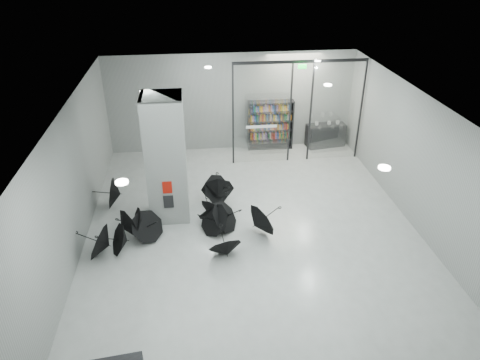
{
  "coord_description": "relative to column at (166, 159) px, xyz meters",
  "views": [
    {
      "loc": [
        -1.68,
        -10.3,
        7.89
      ],
      "look_at": [
        -0.3,
        1.5,
        1.4
      ],
      "focal_mm": 33.26,
      "sensor_mm": 36.0,
      "label": 1
    }
  ],
  "objects": [
    {
      "name": "shop_counter",
      "position": [
        6.48,
        4.72,
        -1.52
      ],
      "size": [
        1.69,
        0.89,
        0.97
      ],
      "primitive_type": "cube",
      "rotation": [
        0.0,
        0.0,
        0.16
      ],
      "color": "black",
      "rests_on": "ground"
    },
    {
      "name": "column",
      "position": [
        0.0,
        0.0,
        0.0
      ],
      "size": [
        1.2,
        1.2,
        4.0
      ],
      "primitive_type": "cube",
      "color": "slate",
      "rests_on": "ground"
    },
    {
      "name": "glass_partition",
      "position": [
        4.89,
        3.5,
        0.18
      ],
      "size": [
        5.06,
        0.08,
        4.0
      ],
      "color": "silver",
      "rests_on": "ground"
    },
    {
      "name": "fire_cabinet",
      "position": [
        0.0,
        -0.62,
        -0.65
      ],
      "size": [
        0.28,
        0.04,
        0.38
      ],
      "primitive_type": "cube",
      "color": "#A50A07",
      "rests_on": "column"
    },
    {
      "name": "room",
      "position": [
        2.5,
        -2.0,
        0.84
      ],
      "size": [
        14.0,
        14.02,
        4.01
      ],
      "color": "gray",
      "rests_on": "ground"
    },
    {
      "name": "bookshelf",
      "position": [
        4.09,
        4.75,
        -0.96
      ],
      "size": [
        1.9,
        0.44,
        2.07
      ],
      "primitive_type": null,
      "rotation": [
        0.0,
        0.0,
        -0.03
      ],
      "color": "black",
      "rests_on": "ground"
    },
    {
      "name": "info_panel",
      "position": [
        0.0,
        -0.62,
        -1.15
      ],
      "size": [
        0.3,
        0.03,
        0.42
      ],
      "primitive_type": "cube",
      "color": "black",
      "rests_on": "column"
    },
    {
      "name": "exit_sign",
      "position": [
        4.9,
        3.3,
        1.82
      ],
      "size": [
        0.3,
        0.06,
        0.15
      ],
      "primitive_type": "cube",
      "color": "#0CE533",
      "rests_on": "room"
    },
    {
      "name": "umbrella_cluster",
      "position": [
        0.4,
        -0.9,
        -1.68
      ],
      "size": [
        5.68,
        4.5,
        1.3
      ],
      "color": "black",
      "rests_on": "ground"
    }
  ]
}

